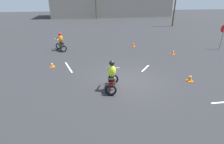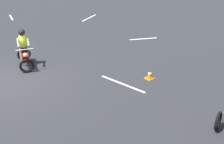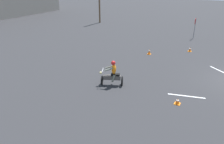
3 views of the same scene
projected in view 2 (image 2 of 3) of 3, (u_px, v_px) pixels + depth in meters
The scene contains 7 objects.
ground_plane at pixel (9, 80), 12.29m from camera, with size 120.00×120.00×0.00m, color #28282B.
motorcycle_rider_foreground at pixel (24, 50), 13.17m from camera, with size 1.00×1.56×1.66m.
traffic_cone_mid_left at pixel (150, 75), 12.31m from camera, with size 0.32×0.32×0.33m.
lane_stripe_n at pixel (123, 84), 11.98m from camera, with size 0.10×2.11×0.01m, color silver.
lane_stripe_nw at pixel (143, 39), 16.58m from camera, with size 0.10×1.50×0.01m, color silver.
lane_stripe_sw at pixel (89, 18), 20.18m from camera, with size 0.10×1.72×0.01m, color silver.
lane_stripe_s at pixel (11, 18), 20.24m from camera, with size 0.10×1.31×0.01m, color silver.
Camera 2 is at (3.09, 11.24, 5.64)m, focal length 50.00 mm.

